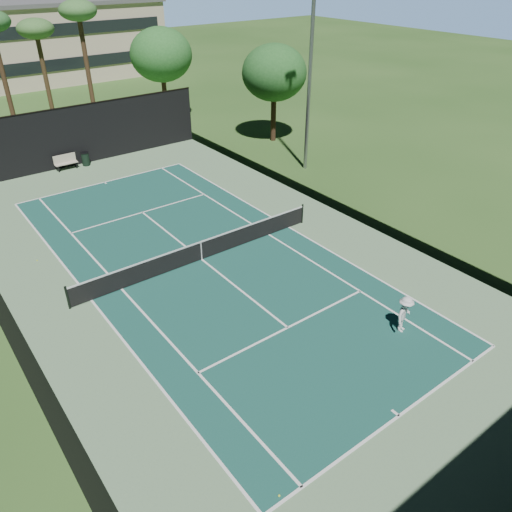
{
  "coord_description": "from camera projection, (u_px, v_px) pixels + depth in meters",
  "views": [
    {
      "loc": [
        -10.2,
        -17.85,
        12.59
      ],
      "look_at": [
        1.0,
        -3.0,
        1.3
      ],
      "focal_mm": 35.0,
      "sensor_mm": 36.0,
      "label": 1
    }
  ],
  "objects": [
    {
      "name": "fence",
      "position": [
        199.0,
        222.0,
        22.96
      ],
      "size": [
        18.04,
        32.05,
        4.03
      ],
      "color": "black",
      "rests_on": "ground"
    },
    {
      "name": "palm_c",
      "position": [
        79.0,
        16.0,
        37.25
      ],
      "size": [
        2.8,
        2.8,
        9.77
      ],
      "color": "#4B3320",
      "rests_on": "ground"
    },
    {
      "name": "decid_tree_b",
      "position": [
        274.0,
        73.0,
        36.72
      ],
      "size": [
        4.8,
        4.8,
        7.14
      ],
      "color": "#40291B",
      "rests_on": "ground"
    },
    {
      "name": "court_lines",
      "position": [
        202.0,
        259.0,
        23.95
      ],
      "size": [
        11.07,
        23.87,
        0.01
      ],
      "color": "white",
      "rests_on": "ground"
    },
    {
      "name": "ground",
      "position": [
        202.0,
        260.0,
        23.96
      ],
      "size": [
        160.0,
        160.0,
        0.0
      ],
      "primitive_type": "plane",
      "color": "#2F5620",
      "rests_on": "ground"
    },
    {
      "name": "tennis_ball_d",
      "position": [
        37.0,
        260.0,
        23.85
      ],
      "size": [
        0.06,
        0.06,
        0.06
      ],
      "primitive_type": "sphere",
      "color": "#E3F537",
      "rests_on": "ground"
    },
    {
      "name": "tennis_net",
      "position": [
        201.0,
        250.0,
        23.67
      ],
      "size": [
        12.9,
        0.1,
        1.1
      ],
      "color": "black",
      "rests_on": "ground"
    },
    {
      "name": "tennis_ball_c",
      "position": [
        165.0,
        255.0,
        24.27
      ],
      "size": [
        0.06,
        0.06,
        0.06
      ],
      "primitive_type": "sphere",
      "color": "#CADA31",
      "rests_on": "ground"
    },
    {
      "name": "tennis_ball_b",
      "position": [
        176.0,
        258.0,
        24.04
      ],
      "size": [
        0.07,
        0.07,
        0.07
      ],
      "primitive_type": "sphere",
      "color": "#BED731",
      "rests_on": "ground"
    },
    {
      "name": "tennis_ball_a",
      "position": [
        279.0,
        496.0,
        13.49
      ],
      "size": [
        0.07,
        0.07,
        0.07
      ],
      "primitive_type": "sphere",
      "color": "#C9E433",
      "rests_on": "ground"
    },
    {
      "name": "palm_b",
      "position": [
        36.0,
        33.0,
        38.66
      ],
      "size": [
        2.8,
        2.8,
        8.42
      ],
      "color": "#4C3720",
      "rests_on": "ground"
    },
    {
      "name": "park_bench",
      "position": [
        66.0,
        162.0,
        33.75
      ],
      "size": [
        1.5,
        0.45,
        1.02
      ],
      "color": "#BDB19C",
      "rests_on": "ground"
    },
    {
      "name": "trash_bin",
      "position": [
        85.0,
        159.0,
        34.41
      ],
      "size": [
        0.56,
        0.56,
        0.95
      ],
      "color": "black",
      "rests_on": "ground"
    },
    {
      "name": "court_surface",
      "position": [
        202.0,
        260.0,
        23.96
      ],
      "size": [
        10.97,
        23.77,
        0.01
      ],
      "primitive_type": "cube",
      "color": "#174C42",
      "rests_on": "ground"
    },
    {
      "name": "apron_slab",
      "position": [
        202.0,
        260.0,
        23.96
      ],
      "size": [
        18.0,
        32.0,
        0.01
      ],
      "primitive_type": "cube",
      "color": "#658A61",
      "rests_on": "ground"
    },
    {
      "name": "light_pole",
      "position": [
        310.0,
        69.0,
        30.88
      ],
      "size": [
        0.9,
        0.25,
        12.22
      ],
      "color": "gray",
      "rests_on": "ground"
    },
    {
      "name": "player",
      "position": [
        404.0,
        314.0,
        19.07
      ],
      "size": [
        1.14,
        0.86,
        1.56
      ],
      "primitive_type": "imported",
      "rotation": [
        0.0,
        0.0,
        0.32
      ],
      "color": "silver",
      "rests_on": "ground"
    },
    {
      "name": "decid_tree_a",
      "position": [
        161.0,
        55.0,
        41.31
      ],
      "size": [
        5.12,
        5.12,
        7.62
      ],
      "color": "#3F281B",
      "rests_on": "ground"
    }
  ]
}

